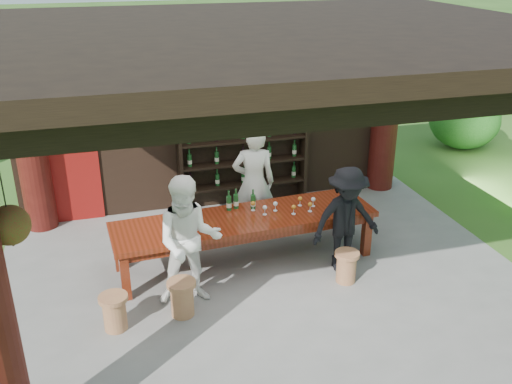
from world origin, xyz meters
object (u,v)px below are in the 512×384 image
object	(u,v)px
napkin_basket	(189,225)
guest_man	(346,220)
stool_far_left	(115,311)
tasting_table	(245,224)
stool_near_left	(182,297)
stool_near_right	(346,266)
host	(254,183)
guest_woman	(189,241)
wine_shelf	(243,152)

from	to	relation	value
napkin_basket	guest_man	bearing A→B (deg)	-10.94
stool_far_left	tasting_table	bearing A→B (deg)	29.88
stool_near_left	tasting_table	bearing A→B (deg)	43.62
tasting_table	guest_man	bearing A→B (deg)	-23.39
tasting_table	stool_near_right	bearing A→B (deg)	-36.56
napkin_basket	stool_near_left	bearing A→B (deg)	-106.39
stool_near_right	napkin_basket	size ratio (longest dim) A/B	1.78
host	guest_woman	bearing A→B (deg)	58.76
stool_near_left	stool_far_left	bearing A→B (deg)	-175.77
stool_far_left	guest_woman	bearing A→B (deg)	19.87
wine_shelf	guest_man	world-z (taller)	wine_shelf
stool_far_left	napkin_basket	xyz separation A→B (m)	(1.12, 0.98, 0.57)
wine_shelf	host	xyz separation A→B (m)	(-0.15, -1.22, -0.10)
guest_woman	host	bearing A→B (deg)	56.85
stool_near_left	host	world-z (taller)	host
stool_near_right	napkin_basket	bearing A→B (deg)	160.05
stool_near_left	guest_woman	xyz separation A→B (m)	(0.17, 0.31, 0.63)
tasting_table	stool_near_right	xyz separation A→B (m)	(1.23, -0.91, -0.39)
stool_near_left	napkin_basket	distance (m)	1.10
stool_far_left	guest_man	bearing A→B (deg)	9.49
wine_shelf	guest_woman	world-z (taller)	wine_shelf
stool_far_left	napkin_basket	distance (m)	1.59
host	napkin_basket	world-z (taller)	host
wine_shelf	guest_man	bearing A→B (deg)	-72.06
host	guest_woman	distance (m)	2.02
stool_near_left	napkin_basket	world-z (taller)	napkin_basket
host	guest_woman	size ratio (longest dim) A/B	1.05
host	guest_man	world-z (taller)	host
tasting_table	stool_far_left	distance (m)	2.30
stool_far_left	stool_near_right	bearing A→B (deg)	3.94
guest_woman	guest_man	distance (m)	2.30
wine_shelf	tasting_table	world-z (taller)	wine_shelf
stool_near_right	wine_shelf	bearing A→B (deg)	103.99
stool_far_left	napkin_basket	world-z (taller)	napkin_basket
wine_shelf	host	world-z (taller)	wine_shelf
guest_man	host	bearing A→B (deg)	122.05
stool_near_right	tasting_table	bearing A→B (deg)	143.44
stool_near_left	stool_near_right	bearing A→B (deg)	3.84
tasting_table	napkin_basket	size ratio (longest dim) A/B	15.08
wine_shelf	stool_near_left	bearing A→B (deg)	-117.89
guest_woman	napkin_basket	distance (m)	0.62
guest_woman	tasting_table	bearing A→B (deg)	45.75
wine_shelf	stool_far_left	xyz separation A→B (m)	(-2.47, -3.13, -0.78)
host	guest_man	distance (m)	1.69
stool_near_right	guest_woman	xyz separation A→B (m)	(-2.18, 0.15, 0.64)
wine_shelf	guest_woman	size ratio (longest dim) A/B	1.31
stool_near_right	stool_near_left	bearing A→B (deg)	-176.16
napkin_basket	stool_near_right	bearing A→B (deg)	-19.95
stool_near_right	host	xyz separation A→B (m)	(-0.88, 1.69, 0.69)
stool_near_right	guest_man	distance (m)	0.65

